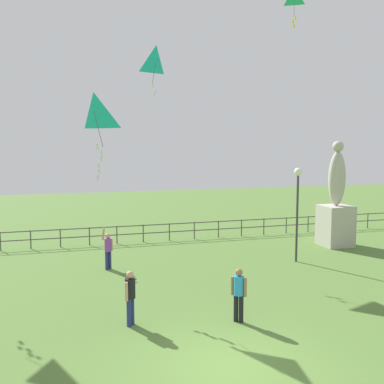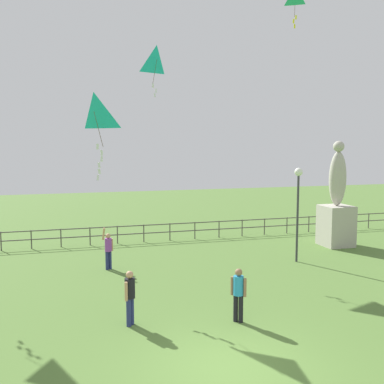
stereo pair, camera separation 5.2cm
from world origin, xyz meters
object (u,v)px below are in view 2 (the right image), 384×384
person_3 (130,294)px  person_4 (238,291)px  statue_monument (337,210)px  lamppost (298,193)px  kite_3 (157,60)px  person_0 (108,248)px  kite_1 (94,114)px

person_3 → person_4: size_ratio=1.00×
statue_monument → person_3: bearing=-148.0°
statue_monument → lamppost: bearing=-146.9°
person_4 → kite_3: 12.67m
statue_monument → person_4: statue_monument is taller
statue_monument → kite_3: bearing=169.8°
person_3 → statue_monument: bearing=32.0°
kite_3 → person_3: bearing=-106.8°
lamppost → person_4: size_ratio=2.61×
person_4 → kite_3: kite_3 is taller
kite_3 → person_0: bearing=-133.6°
person_4 → kite_1: 7.71m
person_3 → kite_3: 12.49m
statue_monument → kite_1: size_ratio=1.78×
person_3 → kite_1: bearing=100.7°
statue_monument → kite_3: (-9.03, 1.62, 7.36)m
lamppost → kite_1: 9.52m
person_3 → lamppost: bearing=31.4°
person_0 → person_4: person_0 is taller
lamppost → person_0: size_ratio=2.34×
person_0 → person_4: bearing=-65.0°
statue_monument → person_3: 13.87m
person_0 → statue_monument: bearing=6.0°
person_0 → kite_3: 9.21m
statue_monument → kite_1: kite_1 is taller
person_0 → person_3: size_ratio=1.11×
person_3 → kite_1: size_ratio=0.53×
lamppost → person_3: size_ratio=2.60×
statue_monument → person_3: (-11.74, -7.32, -0.93)m
kite_1 → person_4: bearing=-47.4°
kite_1 → kite_3: (3.36, 5.48, 2.95)m
kite_3 → person_4: bearing=-87.6°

